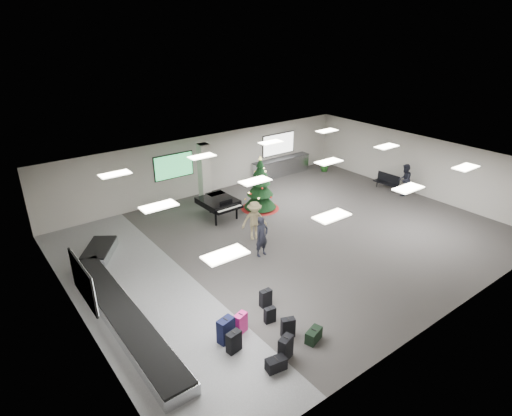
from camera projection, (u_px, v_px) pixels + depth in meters
ground at (292, 239)px, 18.71m from camera, size 18.00×18.00×0.00m
room_envelope at (276, 186)px, 18.05m from camera, size 18.02×14.02×3.21m
baggage_carousel at (117, 301)px, 14.24m from camera, size 2.28×9.71×0.43m
service_counter at (281, 167)px, 26.10m from camera, size 4.05×0.65×1.08m
suitcase_0 at (286, 348)px, 11.98m from camera, size 0.52×0.39×0.74m
suitcase_1 at (288, 328)px, 12.84m from camera, size 0.47×0.36×0.66m
pink_suitcase at (241, 323)px, 13.00m from camera, size 0.48×0.36×0.68m
suitcase_3 at (266, 298)px, 14.23m from camera, size 0.41×0.23×0.62m
navy_suitcase at (226, 330)px, 12.62m from camera, size 0.56×0.40×0.81m
suitcase_5 at (234, 342)px, 12.26m from camera, size 0.47×0.30×0.68m
green_duffel at (314, 335)px, 12.71m from camera, size 0.65×0.46×0.41m
suitcase_7 at (270, 315)px, 13.47m from camera, size 0.38×0.24×0.54m
black_duffel at (276, 364)px, 11.66m from camera, size 0.61×0.40×0.39m
christmas_tree at (260, 191)px, 21.33m from camera, size 1.94×1.94×2.76m
grand_piano at (219, 202)px, 20.37m from camera, size 1.59×2.01×1.12m
bench at (387, 181)px, 23.95m from camera, size 0.53×1.42×0.89m
traveler_a at (262, 237)px, 17.08m from camera, size 0.65×0.46×1.69m
traveler_b at (254, 220)px, 18.38m from camera, size 1.29×1.02×1.74m
traveler_bench at (404, 180)px, 23.00m from camera, size 1.03×0.93×1.75m
potted_plant_left at (256, 179)px, 24.40m from camera, size 0.59×0.55×0.86m
potted_plant_right at (324, 165)px, 26.82m from camera, size 0.67×0.67×0.84m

